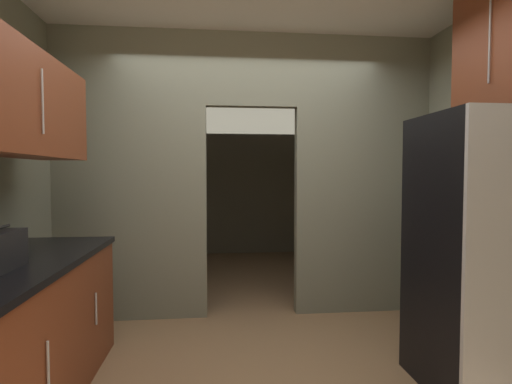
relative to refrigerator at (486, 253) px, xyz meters
The scene contains 5 objects.
kitchen_partition 2.15m from the refrigerator, 132.87° to the left, with size 3.64×0.12×2.74m.
adjoining_room_shell 3.93m from the refrigerator, 111.10° to the left, with size 3.64×3.14×2.74m.
refrigerator is the anchor object (origin of this frame).
lower_cabinet_run 2.91m from the refrigerator, behind, with size 0.69×1.79×0.89m.
upper_cabinet_counterside 3.02m from the refrigerator, behind, with size 0.36×1.61×0.61m.
Camera 1 is at (-0.32, -2.51, 1.39)m, focal length 27.76 mm.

